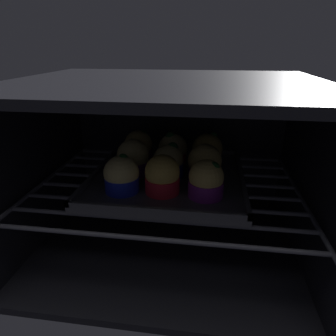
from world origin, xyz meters
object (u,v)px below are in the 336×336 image
(muffin_row0_col2, at_px, (206,180))
(muffin_row1_col0, at_px, (133,158))
(muffin_row0_col1, at_px, (163,176))
(muffin_row1_col1, at_px, (167,162))
(baking_tray, at_px, (168,178))
(muffin_row0_col0, at_px, (122,176))
(muffin_row2_col1, at_px, (171,150))
(muffin_row2_col2, at_px, (207,151))
(muffin_row2_col0, at_px, (138,147))
(muffin_row1_col2, at_px, (205,163))

(muffin_row0_col2, relative_size, muffin_row1_col0, 0.92)
(muffin_row0_col1, bearing_deg, muffin_row1_col1, 92.81)
(baking_tray, bearing_deg, muffin_row1_col0, 178.36)
(muffin_row0_col0, height_order, muffin_row2_col1, same)
(muffin_row2_col2, bearing_deg, muffin_row1_col1, -139.01)
(muffin_row2_col0, height_order, muffin_row2_col2, same)
(muffin_row1_col1, xyz_separation_m, muffin_row2_col2, (0.09, 0.07, 0.00))
(muffin_row0_col0, relative_size, muffin_row2_col1, 0.99)
(muffin_row0_col1, distance_m, muffin_row1_col1, 0.08)
(muffin_row1_col1, bearing_deg, muffin_row2_col0, 136.91)
(muffin_row0_col0, relative_size, muffin_row0_col2, 1.05)
(muffin_row2_col1, distance_m, muffin_row2_col2, 0.08)
(baking_tray, xyz_separation_m, muffin_row1_col0, (-0.08, 0.00, 0.04))
(muffin_row0_col1, height_order, muffin_row2_col2, muffin_row2_col2)
(muffin_row0_col0, xyz_separation_m, muffin_row2_col1, (0.07, 0.16, -0.00))
(muffin_row0_col0, relative_size, muffin_row1_col2, 1.00)
(muffin_row1_col2, relative_size, muffin_row2_col1, 0.99)
(muffin_row0_col2, xyz_separation_m, muffin_row1_col0, (-0.16, 0.08, 0.00))
(muffin_row2_col1, xyz_separation_m, muffin_row2_col2, (0.08, -0.00, 0.00))
(muffin_row2_col2, bearing_deg, muffin_row1_col0, -154.71)
(muffin_row1_col2, bearing_deg, muffin_row2_col2, 87.04)
(muffin_row1_col2, bearing_deg, muffin_row2_col0, 154.27)
(muffin_row2_col0, relative_size, muffin_row2_col1, 1.01)
(muffin_row1_col2, relative_size, muffin_row2_col0, 0.98)
(muffin_row0_col1, relative_size, muffin_row2_col0, 0.99)
(muffin_row2_col0, xyz_separation_m, muffin_row2_col2, (0.16, -0.00, -0.00))
(muffin_row2_col1, bearing_deg, muffin_row0_col0, -114.73)
(muffin_row0_col0, bearing_deg, muffin_row2_col1, 65.27)
(baking_tray, xyz_separation_m, muffin_row0_col1, (0.00, -0.08, 0.04))
(muffin_row0_col1, bearing_deg, muffin_row2_col2, 62.16)
(muffin_row0_col0, distance_m, muffin_row0_col1, 0.08)
(muffin_row2_col1, bearing_deg, muffin_row2_col0, -177.92)
(baking_tray, distance_m, muffin_row1_col2, 0.09)
(baking_tray, height_order, muffin_row2_col2, muffin_row2_col2)
(muffin_row0_col0, distance_m, muffin_row2_col1, 0.18)
(muffin_row1_col2, relative_size, muffin_row2_col2, 0.97)
(muffin_row0_col1, xyz_separation_m, muffin_row2_col2, (0.08, 0.15, -0.00))
(muffin_row2_col2, bearing_deg, muffin_row2_col1, 177.94)
(muffin_row0_col0, bearing_deg, muffin_row1_col0, 89.23)
(muffin_row1_col0, height_order, muffin_row2_col2, muffin_row1_col0)
(muffin_row2_col0, relative_size, muffin_row2_col2, 1.00)
(muffin_row2_col0, bearing_deg, muffin_row2_col1, 2.08)
(muffin_row1_col0, xyz_separation_m, muffin_row1_col2, (0.15, -0.00, -0.00))
(muffin_row0_col2, xyz_separation_m, muffin_row2_col0, (-0.17, 0.16, 0.00))
(muffin_row0_col0, bearing_deg, baking_tray, 46.50)
(muffin_row2_col1, bearing_deg, muffin_row0_col2, -61.83)
(muffin_row0_col0, relative_size, muffin_row0_col1, 0.99)
(muffin_row1_col0, xyz_separation_m, muffin_row2_col0, (-0.01, 0.08, -0.00))
(baking_tray, relative_size, muffin_row1_col2, 4.28)
(muffin_row0_col2, bearing_deg, muffin_row1_col0, 152.54)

